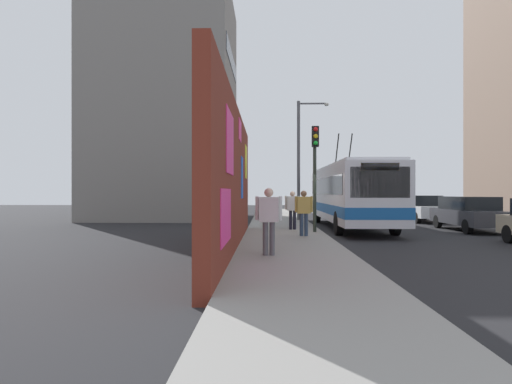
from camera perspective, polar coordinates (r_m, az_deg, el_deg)
The scene contains 12 objects.
ground_plane at distance 17.91m, azimuth 8.95°, elevation -5.75°, with size 80.00×80.00×0.00m, color #232326.
sidewalk_slab at distance 17.76m, azimuth 3.80°, elevation -5.56°, with size 48.00×3.20×0.15m, color gray.
graffiti_wall at distance 13.23m, azimuth -2.98°, elevation 1.66°, with size 13.07×0.32×4.35m.
building_far_left at distance 30.74m, azimuth -11.72°, elevation 11.05°, with size 9.52×8.95×15.36m.
city_bus at distance 21.94m, azimuth 12.28°, elevation -0.17°, with size 11.64×2.59×4.87m.
parked_car_dark_gray at distance 22.14m, azimuth 26.38°, elevation -2.48°, with size 4.79×1.84×1.58m.
parked_car_white at distance 27.83m, azimuth 21.03°, elevation -1.96°, with size 4.85×1.75×1.58m.
pedestrian_near_wall at distance 11.21m, azimuth 1.71°, elevation -3.12°, with size 0.23×0.70×1.75m.
pedestrian_at_curb at distance 16.20m, azimuth 6.35°, elevation -2.28°, with size 0.23×0.68×1.70m.
pedestrian_midblock at distance 18.92m, azimuth 4.87°, elevation -2.00°, with size 0.22×0.67×1.67m.
traffic_light at distance 17.81m, azimuth 7.83°, elevation 4.11°, with size 0.49×0.28×4.35m.
street_lamp at distance 25.57m, azimuth 6.12°, elevation 5.33°, with size 0.44×1.88×7.01m.
Camera 1 is at (-17.66, 2.33, 1.81)m, focal length 30.16 mm.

